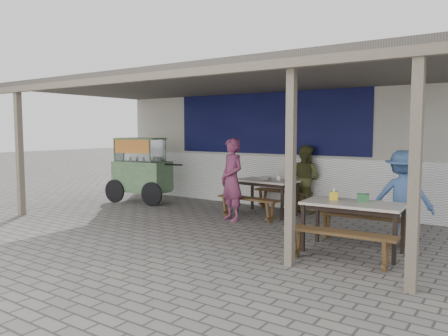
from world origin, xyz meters
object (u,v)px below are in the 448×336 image
at_px(table_right, 353,208).
at_px(donation_box, 363,198).
at_px(patron_wall_side, 305,179).
at_px(tissue_box, 334,196).
at_px(condiment_bowl, 266,178).
at_px(bench_right_wall, 364,222).
at_px(vendor_cart, 141,167).
at_px(bench_right_street, 339,239).
at_px(condiment_jar, 279,178).
at_px(patron_street_side, 232,179).
at_px(table_left, 266,184).
at_px(patron_right_table, 402,197).
at_px(bench_left_wall, 283,195).
at_px(bench_left_street, 248,203).

bearing_deg(table_right, donation_box, 55.84).
bearing_deg(patron_wall_side, tissue_box, 135.91).
bearing_deg(patron_wall_side, donation_box, 143.21).
bearing_deg(donation_box, condiment_bowl, 145.88).
height_order(bench_right_wall, vendor_cart, vendor_cart).
bearing_deg(condiment_bowl, tissue_box, -40.08).
height_order(bench_right_street, condiment_jar, condiment_jar).
xyz_separation_m(patron_wall_side, donation_box, (2.01, -2.40, 0.07)).
xyz_separation_m(table_right, patron_street_side, (-2.74, 0.90, 0.15)).
relative_size(table_left, bench_right_wall, 0.86).
height_order(table_right, patron_street_side, patron_street_side).
bearing_deg(patron_right_table, patron_wall_side, -46.23).
distance_m(patron_wall_side, donation_box, 3.13).
bearing_deg(patron_street_side, bench_right_wall, 17.90).
distance_m(bench_left_wall, bench_right_wall, 3.03).
relative_size(table_right, bench_right_wall, 0.95).
height_order(table_right, bench_right_wall, table_right).
xyz_separation_m(bench_right_street, patron_wall_side, (-1.95, 3.21, 0.40)).
bearing_deg(bench_right_street, table_left, 132.19).
bearing_deg(condiment_jar, tissue_box, -44.15).
height_order(table_left, condiment_bowl, condiment_bowl).
relative_size(patron_wall_side, tissue_box, 12.11).
height_order(patron_wall_side, tissue_box, patron_wall_side).
distance_m(bench_left_wall, tissue_box, 3.24).
bearing_deg(table_left, bench_left_wall, 90.00).
xyz_separation_m(bench_left_street, condiment_jar, (0.29, 0.77, 0.47)).
distance_m(table_left, bench_right_wall, 2.73).
bearing_deg(bench_right_street, bench_right_wall, 90.00).
distance_m(vendor_cart, tissue_box, 5.70).
xyz_separation_m(table_left, patron_street_side, (-0.26, -0.94, 0.16)).
relative_size(patron_right_table, tissue_box, 12.20).
height_order(table_left, condiment_jar, condiment_jar).
xyz_separation_m(bench_right_wall, patron_street_side, (-2.71, 0.24, 0.49)).
height_order(bench_left_wall, vendor_cart, vendor_cart).
relative_size(vendor_cart, tissue_box, 16.15).
height_order(table_right, patron_right_table, patron_right_table).
xyz_separation_m(patron_right_table, condiment_jar, (-2.69, 0.90, 0.06)).
height_order(table_right, condiment_bowl, condiment_bowl).
xyz_separation_m(bench_left_wall, bench_right_street, (2.46, -3.17, 0.01)).
xyz_separation_m(patron_wall_side, tissue_box, (1.59, -2.47, 0.07)).
xyz_separation_m(bench_right_wall, condiment_bowl, (-2.51, 1.29, 0.44)).
bearing_deg(patron_right_table, bench_left_wall, -40.61).
distance_m(vendor_cart, condiment_jar, 3.65).
bearing_deg(condiment_bowl, patron_street_side, -100.67).
bearing_deg(patron_wall_side, bench_left_street, 79.67).
bearing_deg(patron_right_table, donation_box, 53.98).
bearing_deg(patron_wall_side, bench_right_street, 134.44).
relative_size(patron_right_table, condiment_bowl, 7.09).
relative_size(patron_right_table, condiment_jar, 14.46).
bearing_deg(condiment_bowl, patron_wall_side, 44.16).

